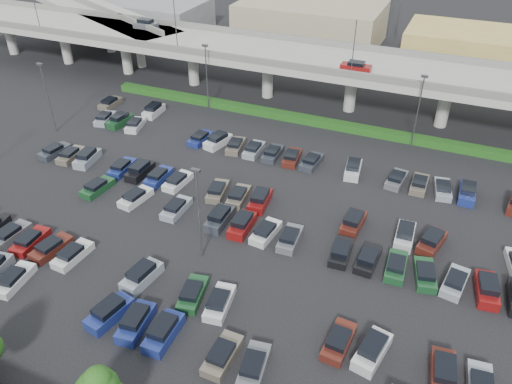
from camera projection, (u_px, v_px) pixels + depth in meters
ground at (235, 212)px, 56.87m from camera, size 280.00×280.00×0.00m
overpass at (320, 63)px, 77.43m from camera, size 150.00×13.00×15.80m
on_ramp at (94, 13)px, 102.74m from camera, size 50.93×30.13×8.80m
hedge at (305, 119)px, 75.61m from camera, size 66.00×1.60×1.10m
tree_row at (81, 383)px, 34.46m from camera, size 65.07×3.66×5.94m
parked_cars at (221, 222)px, 54.32m from camera, size 63.02×41.58×1.67m
light_poles at (209, 150)px, 56.24m from camera, size 66.90×48.38×10.30m
distant_buildings at (425, 40)px, 97.85m from camera, size 138.00×24.00×9.00m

